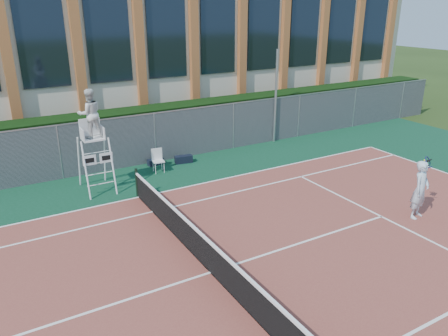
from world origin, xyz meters
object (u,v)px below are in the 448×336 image
steel_pole (276,97)px  tennis_player (420,190)px  umpire_chair (90,117)px  plastic_chair (158,158)px

steel_pole → tennis_player: size_ratio=2.38×
umpire_chair → plastic_chair: 3.55m
plastic_chair → tennis_player: tennis_player is taller
plastic_chair → tennis_player: 10.04m
tennis_player → steel_pole: bearing=83.8°
plastic_chair → tennis_player: size_ratio=0.51×
steel_pole → umpire_chair: steel_pole is taller
umpire_chair → steel_pole: bearing=9.9°
umpire_chair → plastic_chair: size_ratio=3.94×
steel_pole → tennis_player: 9.42m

